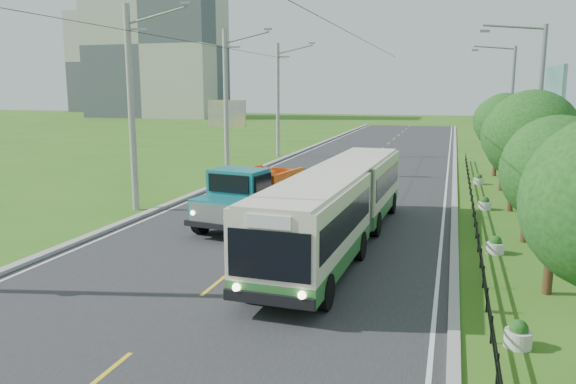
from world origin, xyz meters
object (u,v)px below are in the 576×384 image
at_px(tree_second, 558,177).
at_px(tree_fourth, 516,139).
at_px(bus, 339,201).
at_px(planter_front, 518,335).
at_px(streetlight_mid, 536,112).
at_px(pole_far, 278,99).
at_px(tree_fifth, 506,126).
at_px(planter_mid, 485,204).
at_px(tree_third, 532,142).
at_px(planter_far, 478,180).
at_px(planter_near, 495,246).
at_px(pole_near, 132,108).
at_px(tree_back, 498,124).
at_px(pole_mid, 226,102).
at_px(dump_truck, 249,192).
at_px(billboard_left, 227,118).
at_px(streetlight_far, 509,105).
at_px(billboard_right, 553,101).

height_order(tree_second, tree_fourth, tree_fourth).
height_order(tree_second, bus, tree_second).
bearing_deg(planter_front, streetlight_mid, 82.73).
distance_m(pole_far, tree_fifth, 22.25).
distance_m(streetlight_mid, planter_mid, 5.05).
relative_size(tree_third, planter_far, 8.96).
relative_size(tree_second, planter_near, 7.91).
bearing_deg(tree_third, pole_near, 177.29).
bearing_deg(tree_back, tree_second, -90.00).
distance_m(pole_near, bus, 12.15).
height_order(pole_mid, planter_near, pole_mid).
bearing_deg(tree_back, dump_truck, -121.84).
distance_m(planter_near, planter_mid, 8.00).
xyz_separation_m(tree_fifth, streetlight_mid, (0.79, -6.14, 1.05)).
height_order(streetlight_mid, billboard_left, streetlight_mid).
bearing_deg(planter_far, planter_mid, -90.00).
relative_size(streetlight_mid, streetlight_far, 1.00).
height_order(tree_third, planter_front, tree_third).
distance_m(tree_third, dump_truck, 11.82).
xyz_separation_m(pole_far, streetlight_far, (18.90, -5.00, -0.19)).
xyz_separation_m(tree_fourth, tree_fifth, (0.00, 6.00, 0.27)).
relative_size(planter_near, planter_far, 1.00).
xyz_separation_m(planter_mid, planter_far, (0.00, 8.00, 0.00)).
height_order(tree_back, planter_mid, tree_back).
bearing_deg(planter_front, planter_near, 90.00).
distance_m(pole_far, tree_second, 35.82).
xyz_separation_m(pole_near, streetlight_far, (18.90, 19.00, -0.19)).
xyz_separation_m(planter_front, billboard_right, (3.70, 22.00, 5.06)).
distance_m(planter_mid, billboard_left, 20.99).
xyz_separation_m(tree_third, tree_back, (-0.00, 18.00, -0.33)).
height_order(planter_mid, bus, bus).
bearing_deg(tree_third, billboard_left, 140.67).
height_order(planter_far, dump_truck, dump_truck).
distance_m(pole_mid, bus, 19.53).
relative_size(streetlight_mid, planter_near, 13.54).
bearing_deg(pole_near, dump_truck, -12.42).
bearing_deg(tree_fourth, pole_near, -164.16).
distance_m(tree_back, billboard_left, 19.48).
bearing_deg(planter_front, tree_fourth, 85.55).
bearing_deg(bus, billboard_right, 59.27).
xyz_separation_m(tree_second, bus, (-7.03, 3.12, -1.73)).
height_order(tree_fourth, tree_back, tree_back).
bearing_deg(billboard_right, tree_third, -101.64).
relative_size(tree_third, tree_fourth, 1.11).
height_order(streetlight_far, planter_front, streetlight_far).
distance_m(tree_second, tree_third, 6.02).
relative_size(planter_near, planter_mid, 1.00).
relative_size(pole_mid, tree_fourth, 1.85).
bearing_deg(pole_mid, billboard_right, -2.78).
bearing_deg(planter_mid, planter_far, 90.00).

